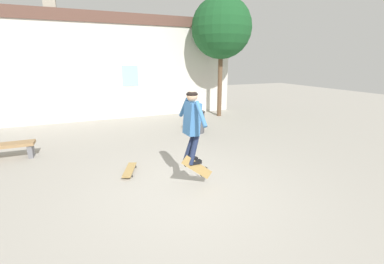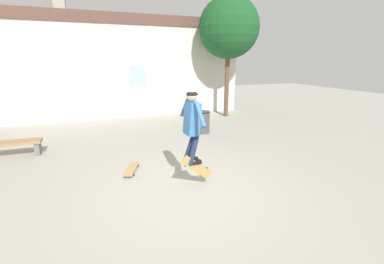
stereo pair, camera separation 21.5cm
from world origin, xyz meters
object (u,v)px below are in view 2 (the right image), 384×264
object	(u,v)px
trash_bin	(202,121)
skateboard_resting	(132,169)
skater	(192,121)
skateboard_flipping	(197,168)
park_bench	(6,146)
tree_right	(229,28)

from	to	relation	value
trash_bin	skateboard_resting	distance (m)	3.94
skater	skateboard_flipping	world-z (taller)	skater
park_bench	skateboard_resting	distance (m)	3.76
skater	skateboard_resting	distance (m)	2.16
tree_right	trash_bin	distance (m)	4.76
skater	trash_bin	bearing A→B (deg)	61.72
skateboard_flipping	skateboard_resting	xyz separation A→B (m)	(-1.17, 1.36, -0.40)
trash_bin	skateboard_resting	world-z (taller)	trash_bin
park_bench	skateboard_resting	bearing A→B (deg)	-34.49
park_bench	skateboard_flipping	world-z (taller)	skateboard_flipping
trash_bin	skateboard_flipping	bearing A→B (deg)	-113.89
skater	park_bench	bearing A→B (deg)	137.70
tree_right	park_bench	bearing A→B (deg)	-161.29
tree_right	skateboard_flipping	xyz separation A→B (m)	(-3.95, -6.28, -3.49)
skateboard_flipping	skateboard_resting	world-z (taller)	skateboard_flipping
skateboard_resting	park_bench	bearing A→B (deg)	-104.77
skateboard_flipping	skater	bearing A→B (deg)	121.82
park_bench	trash_bin	bearing A→B (deg)	4.75
skater	skateboard_flipping	distance (m)	0.97
tree_right	trash_bin	world-z (taller)	tree_right
tree_right	skateboard_flipping	size ratio (longest dim) A/B	6.92
trash_bin	skater	size ratio (longest dim) A/B	0.55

